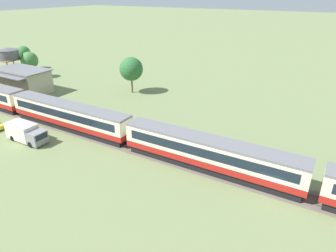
% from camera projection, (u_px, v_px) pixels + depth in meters
% --- Properties ---
extents(ground_plane, '(600.00, 600.00, 0.00)m').
position_uv_depth(ground_plane, '(270.00, 192.00, 31.50)').
color(ground_plane, '#707F51').
extents(passenger_train, '(90.27, 2.96, 3.97)m').
position_uv_depth(passenger_train, '(132.00, 132.00, 39.66)').
color(passenger_train, '#AD1E19').
rests_on(passenger_train, ground_plane).
extents(railway_track, '(150.43, 3.60, 0.04)m').
position_uv_depth(railway_track, '(119.00, 142.00, 41.62)').
color(railway_track, '#665B51').
rests_on(railway_track, ground_plane).
extents(station_building, '(11.59, 7.58, 4.73)m').
position_uv_depth(station_building, '(24.00, 80.00, 61.51)').
color(station_building, '#BCB293').
rests_on(station_building, ground_plane).
extents(water_tower, '(4.94, 4.94, 7.32)m').
position_uv_depth(water_tower, '(8.00, 54.00, 68.63)').
color(water_tower, brown).
rests_on(water_tower, ground_plane).
extents(delivery_truck_grey, '(6.29, 2.30, 2.48)m').
position_uv_depth(delivery_truck_grey, '(26.00, 133.00, 41.59)').
color(delivery_truck_grey, gray).
rests_on(delivery_truck_grey, ground_plane).
extents(yard_tree_0, '(3.53, 3.53, 6.04)m').
position_uv_depth(yard_tree_0, '(23.00, 53.00, 78.29)').
color(yard_tree_0, '#4C3823').
rests_on(yard_tree_0, ground_plane).
extents(yard_tree_1, '(4.71, 4.71, 7.27)m').
position_uv_depth(yard_tree_1, '(131.00, 69.00, 59.75)').
color(yard_tree_1, '#4C3823').
rests_on(yard_tree_1, ground_plane).
extents(yard_tree_2, '(3.93, 3.93, 6.17)m').
position_uv_depth(yard_tree_2, '(29.00, 60.00, 70.32)').
color(yard_tree_2, brown).
rests_on(yard_tree_2, ground_plane).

